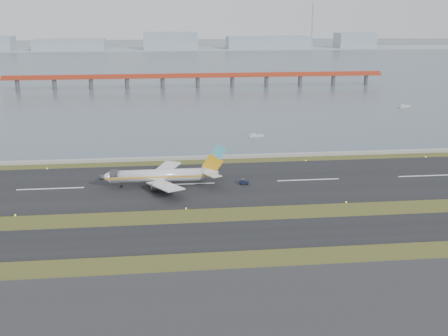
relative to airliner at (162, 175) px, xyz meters
The scene contains 11 objects.
ground 29.75m from the airliner, 78.00° to the right, with size 1000.00×1000.00×0.00m, color #374518.
taxiway_strip 41.50m from the airliner, 81.46° to the right, with size 1000.00×18.00×0.10m, color black.
runway_strip 7.11m from the airliner, 10.13° to the left, with size 1000.00×45.00×0.10m, color black.
seawall 31.84m from the airliner, 78.82° to the left, with size 1000.00×2.50×1.00m, color #999994.
bay_water 431.16m from the airliner, 89.18° to the left, with size 1400.00×800.00×1.30m, color #4C5B6D.
red_pier 222.67m from the airliner, 83.26° to the left, with size 260.00×5.00×10.20m.
far_shoreline 591.43m from the airliner, 88.08° to the left, with size 1400.00×80.00×60.50m.
airliner is the anchor object (origin of this frame).
pushback_tug 25.23m from the airliner, ahead, with size 3.08×2.28×1.77m.
workboat_near 75.92m from the airliner, 58.27° to the left, with size 6.53×2.65×1.54m.
workboat_far 184.65m from the airliner, 43.74° to the left, with size 7.59×4.59×1.76m.
Camera 1 is at (-6.11, -136.39, 52.85)m, focal length 45.00 mm.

